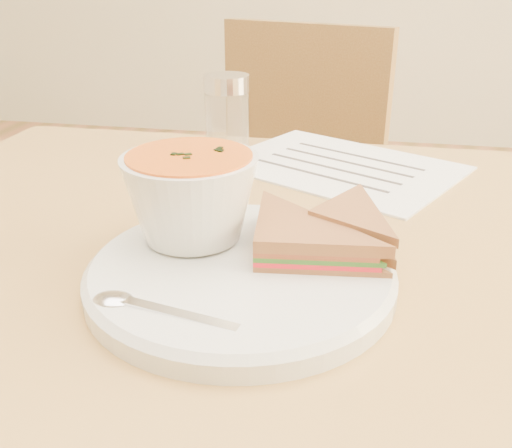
% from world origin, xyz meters
% --- Properties ---
extents(chair_far, '(0.51, 0.51, 0.89)m').
position_xyz_m(chair_far, '(-0.13, 0.57, 0.45)').
color(chair_far, brown).
rests_on(chair_far, floor).
extents(plate, '(0.35, 0.35, 0.02)m').
position_xyz_m(plate, '(-0.03, -0.11, 0.76)').
color(plate, silver).
rests_on(plate, dining_table).
extents(soup_bowl, '(0.15, 0.15, 0.09)m').
position_xyz_m(soup_bowl, '(-0.08, -0.07, 0.81)').
color(soup_bowl, silver).
rests_on(soup_bowl, plate).
extents(sandwich_half_a, '(0.13, 0.13, 0.04)m').
position_xyz_m(sandwich_half_a, '(-0.01, -0.13, 0.78)').
color(sandwich_half_a, '#9A5936').
rests_on(sandwich_half_a, plate).
extents(sandwich_half_b, '(0.12, 0.12, 0.03)m').
position_xyz_m(sandwich_half_b, '(0.02, -0.06, 0.79)').
color(sandwich_half_b, '#9A5936').
rests_on(sandwich_half_b, plate).
extents(spoon, '(0.17, 0.06, 0.01)m').
position_xyz_m(spoon, '(-0.06, -0.20, 0.77)').
color(spoon, silver).
rests_on(spoon, plate).
extents(paper_menu, '(0.38, 0.34, 0.00)m').
position_xyz_m(paper_menu, '(0.04, 0.23, 0.75)').
color(paper_menu, white).
rests_on(paper_menu, dining_table).
extents(condiment_shaker, '(0.07, 0.07, 0.12)m').
position_xyz_m(condiment_shaker, '(-0.13, 0.25, 0.81)').
color(condiment_shaker, silver).
rests_on(condiment_shaker, dining_table).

